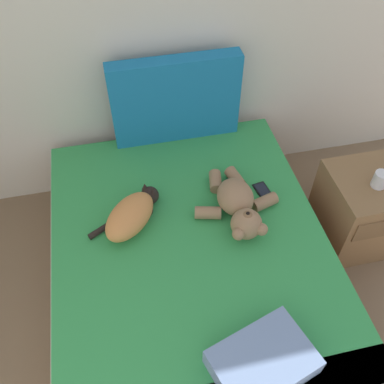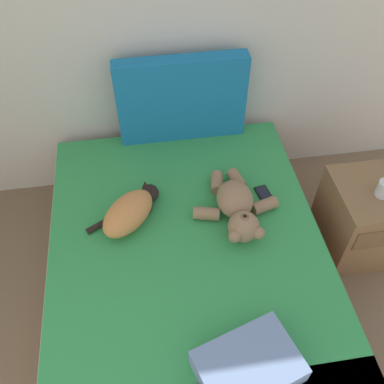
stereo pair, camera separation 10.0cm
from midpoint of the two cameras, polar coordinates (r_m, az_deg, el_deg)
name	(u,v)px [view 2 (the right image)]	position (r m, az deg, el deg)	size (l,w,h in m)	color
wall_back	(179,4)	(2.49, -0.45, 23.84)	(4.00, 0.06, 2.48)	silver
bed	(189,274)	(2.37, 0.78, -10.97)	(1.46, 1.91, 0.47)	olive
patterned_cushion	(182,99)	(2.60, -0.25, 12.25)	(0.77, 0.11, 0.54)	#1972AD
cat	(130,211)	(2.25, -6.99, -2.59)	(0.41, 0.38, 0.15)	#D18447
teddy_bear	(237,207)	(2.26, 7.31, -2.08)	(0.47, 0.53, 0.17)	#937051
cell_phone	(265,196)	(2.43, 10.88, -0.51)	(0.10, 0.16, 0.01)	black
throw_pillow	(248,366)	(1.87, 9.16, -22.08)	(0.40, 0.28, 0.11)	#728CB7
nightstand	(365,218)	(2.78, 23.14, -3.29)	(0.46, 0.48, 0.52)	olive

